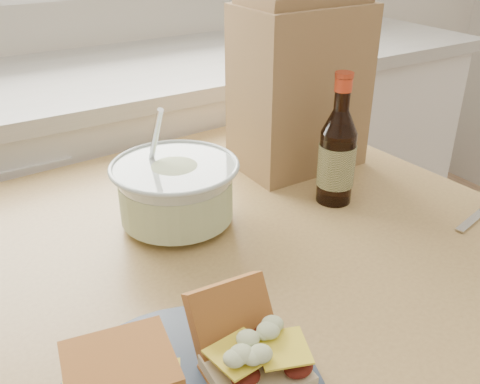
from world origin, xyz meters
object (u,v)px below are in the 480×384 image
beer_bottle (337,155)px  paper_bag (299,88)px  coleslaw_bowl (176,194)px  dining_table (247,311)px

beer_bottle → paper_bag: paper_bag is taller
coleslaw_bowl → beer_bottle: 0.31m
coleslaw_bowl → paper_bag: bearing=15.7°
dining_table → paper_bag: size_ratio=3.14×
dining_table → coleslaw_bowl: size_ratio=4.76×
coleslaw_bowl → dining_table: bearing=-69.5°
beer_bottle → paper_bag: bearing=79.6°
coleslaw_bowl → paper_bag: size_ratio=0.66×
dining_table → beer_bottle: size_ratio=4.24×
coleslaw_bowl → paper_bag: 0.37m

